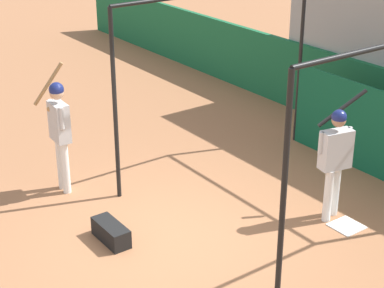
{
  "coord_description": "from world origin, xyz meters",
  "views": [
    {
      "loc": [
        6.66,
        -4.43,
        5.01
      ],
      "look_at": [
        -0.69,
        0.89,
        1.04
      ],
      "focal_mm": 60.0,
      "sensor_mm": 36.0,
      "label": 1
    }
  ],
  "objects": [
    {
      "name": "ground_plane",
      "position": [
        0.0,
        0.0,
        0.0
      ],
      "size": [
        60.0,
        60.0,
        0.0
      ],
      "primitive_type": "plane",
      "color": "#9E6642"
    },
    {
      "name": "batting_cage",
      "position": [
        0.3,
        3.38,
        1.34
      ],
      "size": [
        3.84,
        4.06,
        3.14
      ],
      "color": "black",
      "rests_on": "ground"
    },
    {
      "name": "home_plate",
      "position": [
        1.27,
        2.35,
        0.01
      ],
      "size": [
        0.44,
        0.44,
        0.02
      ],
      "color": "white",
      "rests_on": "ground"
    },
    {
      "name": "player_batter",
      "position": [
        0.92,
        2.36,
        1.08
      ],
      "size": [
        0.57,
        0.98,
        1.93
      ],
      "rotation": [
        0.0,
        0.0,
        1.35
      ],
      "color": "white",
      "rests_on": "ground"
    },
    {
      "name": "player_waiting",
      "position": [
        -2.31,
        -0.57,
        1.16
      ],
      "size": [
        0.75,
        0.5,
        2.13
      ],
      "rotation": [
        0.0,
        0.0,
        3.09
      ],
      "color": "white",
      "rests_on": "ground"
    },
    {
      "name": "equipment_bag",
      "position": [
        -0.46,
        -0.72,
        0.14
      ],
      "size": [
        0.7,
        0.28,
        0.28
      ],
      "color": "black",
      "rests_on": "ground"
    }
  ]
}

